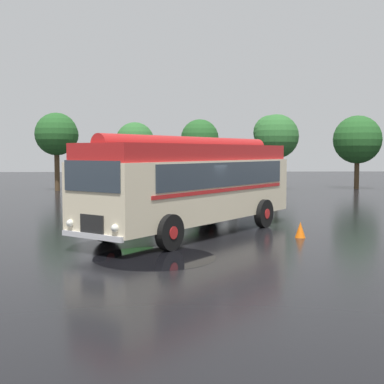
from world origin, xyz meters
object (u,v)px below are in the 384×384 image
vintage_bus (194,181)px  box_van (247,177)px  car_near_left (161,185)px  car_mid_left (208,185)px  traffic_cone (300,230)px

vintage_bus → box_van: bearing=74.3°
car_near_left → box_van: 5.57m
car_near_left → box_van: (5.54, 0.22, 0.52)m
car_mid_left → box_van: size_ratio=0.74×
vintage_bus → traffic_cone: 4.10m
car_mid_left → box_van: 2.78m
vintage_bus → traffic_cone: bearing=-15.7°
vintage_bus → car_mid_left: 14.44m
car_mid_left → box_van: box_van is taller
vintage_bus → box_van: vintage_bus is taller
car_mid_left → box_van: bearing=15.5°
car_mid_left → box_van: (2.63, 0.73, 0.52)m
car_near_left → traffic_cone: (4.95, -15.85, -0.57)m
vintage_bus → car_near_left: (-1.32, 14.83, -1.05)m
box_van → traffic_cone: box_van is taller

